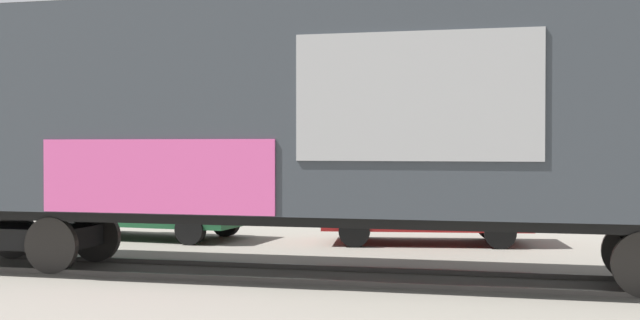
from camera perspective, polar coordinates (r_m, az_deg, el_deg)
name	(u,v)px	position (r m, az deg, el deg)	size (l,w,h in m)	color
ground_plane	(360,278)	(13.06, 2.78, -8.16)	(260.00, 260.00, 0.00)	slate
track	(430,279)	(12.88, 7.62, -8.12)	(60.02, 3.92, 0.08)	#4C4742
freight_car	(333,113)	(12.98, 0.92, 3.27)	(15.51, 3.28, 4.52)	#33383D
flagpole	(140,14)	(24.01, -12.34, 9.78)	(0.82, 1.18, 9.29)	silver
hillside	(474,100)	(84.19, 10.59, 4.08)	(117.96, 28.13, 17.86)	gray
parked_car_green	(146,203)	(19.04, -11.90, -2.89)	(4.74, 2.38, 1.55)	#1E5933
parked_car_red	(425,201)	(17.78, 7.23, -2.81)	(4.50, 2.32, 1.83)	#B21E1E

